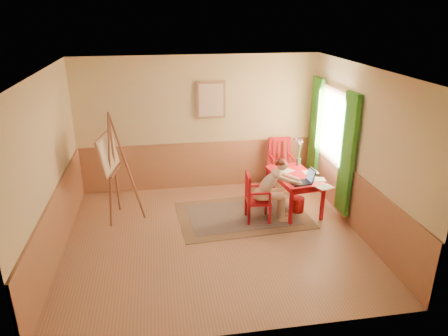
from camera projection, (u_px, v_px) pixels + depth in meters
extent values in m
cube|color=#A77556|center=(215.00, 238.00, 7.10)|extent=(5.00, 4.50, 0.02)
cube|color=white|center=(213.00, 70.00, 6.08)|extent=(5.00, 4.50, 0.02)
cube|color=#DFC088|center=(199.00, 124.00, 8.67)|extent=(5.00, 0.02, 2.80)
cube|color=#DFC088|center=(243.00, 232.00, 4.51)|extent=(5.00, 0.02, 2.80)
cube|color=#DFC088|center=(47.00, 170.00, 6.21)|extent=(0.02, 4.50, 2.80)
cube|color=#DFC088|center=(363.00, 152.00, 6.97)|extent=(0.02, 4.50, 2.80)
cube|color=#A76C48|center=(200.00, 165.00, 8.97)|extent=(5.00, 0.04, 1.00)
cube|color=#A76C48|center=(58.00, 223.00, 6.54)|extent=(0.04, 4.50, 1.00)
cube|color=#A76C48|center=(355.00, 201.00, 7.29)|extent=(0.04, 4.50, 1.00)
cube|color=white|center=(335.00, 126.00, 7.92)|extent=(0.02, 1.00, 1.30)
cube|color=#A17152|center=(334.00, 126.00, 7.92)|extent=(0.03, 1.12, 1.42)
cube|color=#399125|center=(347.00, 155.00, 7.30)|extent=(0.08, 0.45, 2.20)
cube|color=#399125|center=(315.00, 130.00, 8.73)|extent=(0.08, 0.45, 2.20)
cube|color=#A17152|center=(211.00, 100.00, 8.48)|extent=(0.60, 0.04, 0.76)
cube|color=beige|center=(211.00, 100.00, 8.46)|extent=(0.50, 0.02, 0.66)
cube|color=#8C7251|center=(243.00, 215.00, 7.86)|extent=(2.50, 1.75, 0.01)
cube|color=black|center=(243.00, 215.00, 7.85)|extent=(2.07, 1.32, 0.01)
cube|color=red|center=(295.00, 176.00, 7.85)|extent=(0.87, 1.28, 0.04)
cube|color=red|center=(294.00, 179.00, 7.88)|extent=(0.75, 1.17, 0.10)
cube|color=red|center=(291.00, 208.00, 7.41)|extent=(0.06, 0.06, 0.68)
cube|color=red|center=(322.00, 203.00, 7.57)|extent=(0.06, 0.06, 0.68)
cube|color=red|center=(267.00, 184.00, 8.39)|extent=(0.06, 0.06, 0.68)
cube|color=red|center=(296.00, 181.00, 8.56)|extent=(0.06, 0.06, 0.68)
cube|color=red|center=(258.00, 201.00, 7.55)|extent=(0.45, 0.43, 0.04)
cube|color=red|center=(249.00, 216.00, 7.44)|extent=(0.05, 0.05, 0.37)
cube|color=red|center=(270.00, 215.00, 7.47)|extent=(0.05, 0.05, 0.37)
cube|color=red|center=(246.00, 207.00, 7.77)|extent=(0.05, 0.05, 0.37)
cube|color=red|center=(266.00, 206.00, 7.80)|extent=(0.05, 0.05, 0.37)
cube|color=red|center=(250.00, 192.00, 7.26)|extent=(0.05, 0.05, 0.50)
cube|color=red|center=(247.00, 183.00, 7.60)|extent=(0.05, 0.05, 0.50)
cube|color=red|center=(248.00, 176.00, 7.35)|extent=(0.07, 0.41, 0.06)
cube|color=red|center=(249.00, 190.00, 7.35)|extent=(0.03, 0.04, 0.41)
cube|color=red|center=(248.00, 188.00, 7.44)|extent=(0.03, 0.04, 0.41)
cube|color=red|center=(247.00, 186.00, 7.52)|extent=(0.03, 0.04, 0.41)
cube|color=red|center=(260.00, 194.00, 7.30)|extent=(0.38, 0.06, 0.03)
cube|color=red|center=(270.00, 199.00, 7.35)|extent=(0.04, 0.04, 0.20)
cube|color=red|center=(257.00, 186.00, 7.63)|extent=(0.38, 0.06, 0.03)
cube|color=red|center=(266.00, 190.00, 7.68)|extent=(0.04, 0.04, 0.20)
cube|color=red|center=(281.00, 168.00, 8.86)|extent=(0.49, 0.51, 0.05)
cube|color=red|center=(268.00, 176.00, 9.13)|extent=(0.06, 0.06, 0.44)
cube|color=red|center=(273.00, 183.00, 8.72)|extent=(0.06, 0.06, 0.44)
cube|color=red|center=(287.00, 175.00, 9.18)|extent=(0.06, 0.06, 0.44)
cube|color=red|center=(293.00, 182.00, 8.77)|extent=(0.06, 0.06, 0.44)
cube|color=red|center=(269.00, 151.00, 8.93)|extent=(0.06, 0.06, 0.60)
cube|color=red|center=(289.00, 150.00, 8.98)|extent=(0.06, 0.06, 0.60)
cube|color=red|center=(280.00, 139.00, 8.86)|extent=(0.48, 0.07, 0.07)
cube|color=red|center=(274.00, 152.00, 8.95)|extent=(0.05, 0.03, 0.49)
cube|color=red|center=(279.00, 151.00, 8.96)|extent=(0.05, 0.03, 0.49)
cube|color=red|center=(284.00, 151.00, 8.97)|extent=(0.05, 0.03, 0.49)
cube|color=red|center=(272.00, 157.00, 8.74)|extent=(0.06, 0.45, 0.04)
cube|color=red|center=(274.00, 166.00, 8.59)|extent=(0.04, 0.04, 0.24)
cube|color=red|center=(291.00, 156.00, 8.79)|extent=(0.06, 0.45, 0.04)
cube|color=red|center=(294.00, 165.00, 8.64)|extent=(0.04, 0.04, 0.24)
ellipsoid|color=beige|center=(260.00, 194.00, 7.49)|extent=(0.29, 0.35, 0.21)
cylinder|color=beige|center=(272.00, 196.00, 7.43)|extent=(0.43, 0.18, 0.15)
cylinder|color=beige|center=(270.00, 192.00, 7.59)|extent=(0.43, 0.18, 0.15)
cylinder|color=beige|center=(282.00, 208.00, 7.54)|extent=(0.12, 0.12, 0.48)
cylinder|color=beige|center=(280.00, 204.00, 7.70)|extent=(0.12, 0.12, 0.48)
cube|color=beige|center=(285.00, 220.00, 7.63)|extent=(0.20, 0.10, 0.07)
cube|color=beige|center=(283.00, 215.00, 7.79)|extent=(0.20, 0.10, 0.07)
ellipsoid|color=beige|center=(268.00, 183.00, 7.43)|extent=(0.47, 0.30, 0.50)
ellipsoid|color=beige|center=(276.00, 174.00, 7.37)|extent=(0.21, 0.29, 0.17)
sphere|color=beige|center=(282.00, 165.00, 7.33)|extent=(0.20, 0.20, 0.19)
ellipsoid|color=#521D11|center=(281.00, 162.00, 7.31)|extent=(0.19, 0.20, 0.13)
sphere|color=#521D11|center=(277.00, 163.00, 7.30)|extent=(0.11, 0.11, 0.10)
cylinder|color=beige|center=(283.00, 179.00, 7.27)|extent=(0.22, 0.12, 0.14)
cylinder|color=beige|center=(294.00, 182.00, 7.34)|extent=(0.28, 0.12, 0.16)
sphere|color=beige|center=(288.00, 181.00, 7.28)|extent=(0.09, 0.09, 0.08)
sphere|color=beige|center=(301.00, 184.00, 7.39)|extent=(0.07, 0.07, 0.07)
cylinder|color=beige|center=(279.00, 173.00, 7.53)|extent=(0.21, 0.09, 0.14)
cylinder|color=beige|center=(291.00, 177.00, 7.56)|extent=(0.29, 0.15, 0.16)
sphere|color=beige|center=(284.00, 174.00, 7.56)|extent=(0.09, 0.09, 0.08)
sphere|color=beige|center=(298.00, 180.00, 7.56)|extent=(0.07, 0.07, 0.07)
cube|color=#1E2338|center=(300.00, 183.00, 7.46)|extent=(0.38, 0.30, 0.02)
cube|color=#2D3342|center=(300.00, 183.00, 7.46)|extent=(0.33, 0.24, 0.00)
cube|color=#1E2338|center=(311.00, 175.00, 7.48)|extent=(0.11, 0.26, 0.24)
cube|color=#99BFF2|center=(311.00, 175.00, 7.47)|extent=(0.08, 0.21, 0.19)
cube|color=white|center=(325.00, 187.00, 7.30)|extent=(0.34, 0.29, 0.00)
cube|color=white|center=(311.00, 172.00, 7.96)|extent=(0.28, 0.20, 0.00)
cube|color=white|center=(287.00, 171.00, 8.02)|extent=(0.35, 0.31, 0.00)
cube|color=white|center=(317.00, 179.00, 7.63)|extent=(0.31, 0.24, 0.00)
cylinder|color=#3F724C|center=(298.00, 162.00, 8.30)|extent=(0.09, 0.09, 0.14)
cylinder|color=#3F7233|center=(297.00, 149.00, 8.26)|extent=(0.06, 0.12, 0.38)
sphere|color=#728CD8|center=(295.00, 139.00, 8.24)|extent=(0.06, 0.06, 0.06)
cylinder|color=#3F7233|center=(299.00, 150.00, 8.17)|extent=(0.06, 0.08, 0.40)
sphere|color=pink|center=(299.00, 141.00, 8.06)|extent=(0.04, 0.04, 0.04)
cylinder|color=#3F7233|center=(299.00, 152.00, 8.24)|extent=(0.03, 0.04, 0.29)
sphere|color=pink|center=(300.00, 145.00, 8.21)|extent=(0.05, 0.05, 0.05)
cylinder|color=#3F7233|center=(299.00, 151.00, 8.16)|extent=(0.06, 0.12, 0.37)
sphere|color=#728CD8|center=(299.00, 143.00, 8.04)|extent=(0.05, 0.05, 0.05)
cylinder|color=#3F7233|center=(300.00, 151.00, 8.26)|extent=(0.08, 0.08, 0.33)
sphere|color=pink|center=(302.00, 142.00, 8.24)|extent=(0.05, 0.05, 0.05)
cylinder|color=#3F7233|center=(300.00, 151.00, 8.24)|extent=(0.05, 0.05, 0.33)
sphere|color=pink|center=(301.00, 142.00, 8.20)|extent=(0.04, 0.04, 0.04)
cylinder|color=#3F7233|center=(300.00, 149.00, 8.26)|extent=(0.07, 0.10, 0.38)
sphere|color=#728CD8|center=(301.00, 140.00, 8.23)|extent=(0.05, 0.05, 0.04)
cylinder|color=red|center=(297.00, 205.00, 7.96)|extent=(0.29, 0.29, 0.29)
cylinder|color=brown|center=(110.00, 171.00, 7.27)|extent=(0.16, 0.36, 2.01)
cylinder|color=brown|center=(114.00, 164.00, 7.57)|extent=(0.04, 0.37, 2.01)
cylinder|color=brown|center=(127.00, 167.00, 7.42)|extent=(0.53, 0.13, 2.02)
cylinder|color=brown|center=(111.00, 171.00, 7.45)|extent=(0.13, 0.56, 0.03)
cube|color=brown|center=(115.00, 172.00, 7.45)|extent=(0.17, 0.61, 0.03)
cube|color=#A17152|center=(108.00, 153.00, 7.32)|extent=(0.30, 0.90, 0.67)
cube|color=beige|center=(109.00, 153.00, 7.32)|extent=(0.25, 0.81, 0.58)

